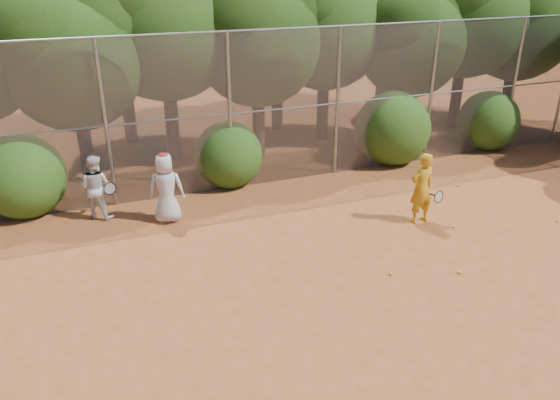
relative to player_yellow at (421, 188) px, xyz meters
name	(u,v)px	position (x,y,z in m)	size (l,w,h in m)	color
ground	(383,302)	(-2.43, -2.51, -0.84)	(80.00, 80.00, 0.00)	#964A22
fence_back	(263,109)	(-2.55, 3.49, 1.22)	(20.05, 0.09, 4.03)	gray
tree_2	(72,46)	(-6.88, 5.33, 2.75)	(3.99, 3.47, 5.47)	black
tree_3	(164,5)	(-4.36, 6.33, 3.56)	(4.89, 4.26, 6.70)	black
tree_4	(258,28)	(-1.87, 5.73, 2.92)	(4.19, 3.64, 5.73)	black
tree_5	(327,12)	(0.63, 6.53, 3.21)	(4.51, 3.92, 6.17)	black
tree_6	(413,31)	(3.12, 5.53, 2.63)	(3.86, 3.36, 5.29)	black
tree_7	(470,0)	(5.63, 6.13, 3.44)	(4.77, 4.14, 6.53)	black
tree_8	(522,14)	(7.63, 5.83, 2.98)	(4.25, 3.70, 5.82)	black
tree_11	(278,5)	(-0.37, 8.13, 3.33)	(4.64, 4.03, 6.35)	black
bush_0	(22,173)	(-8.43, 3.79, 0.16)	(2.00, 2.00, 2.00)	#244A12
bush_1	(228,152)	(-3.43, 3.79, 0.06)	(1.80, 1.80, 1.80)	#244A12
bush_2	(393,125)	(1.57, 3.79, 0.26)	(2.20, 2.20, 2.20)	#244A12
bush_3	(489,118)	(5.07, 3.79, 0.11)	(1.90, 1.90, 1.90)	#244A12
player_yellow	(421,188)	(0.00, 0.00, 0.00)	(0.82, 0.49, 1.67)	gold
player_teen	(166,188)	(-5.38, 2.11, -0.01)	(0.91, 0.71, 1.66)	silver
player_white	(95,187)	(-6.87, 2.89, -0.07)	(0.95, 0.90, 1.53)	silver
ball_0	(454,227)	(0.57, -0.58, -0.80)	(0.07, 0.07, 0.07)	#B7DA27
ball_1	(459,272)	(-0.56, -2.23, -0.80)	(0.07, 0.07, 0.07)	#B7DA27
ball_2	(557,221)	(2.98, -1.20, -0.80)	(0.07, 0.07, 0.07)	#B7DA27
ball_3	(390,274)	(-1.83, -1.79, -0.80)	(0.07, 0.07, 0.07)	#B7DA27
ball_4	(459,186)	(2.20, 1.36, -0.80)	(0.07, 0.07, 0.07)	#B7DA27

